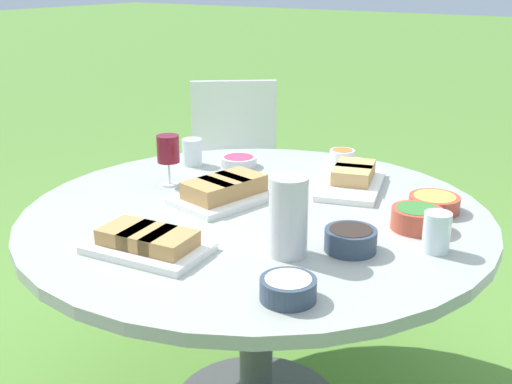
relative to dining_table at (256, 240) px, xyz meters
name	(u,v)px	position (x,y,z in m)	size (l,w,h in m)	color
dining_table	(256,240)	(0.00, 0.00, 0.00)	(1.43, 1.43, 0.73)	#4C4C51
chair_near_left	(235,156)	(0.82, -1.03, -0.10)	(0.61, 0.60, 0.89)	silver
water_pitcher	(288,216)	(-0.25, 0.22, 0.21)	(0.11, 0.10, 0.21)	silver
wine_glass	(168,150)	(0.38, -0.04, 0.22)	(0.08, 0.08, 0.17)	silver
platter_bread_main	(353,178)	(-0.14, -0.38, 0.13)	(0.29, 0.39, 0.07)	white
platter_charcuterie	(148,242)	(0.06, 0.41, 0.13)	(0.33, 0.23, 0.06)	white
platter_sandwich_side	(225,191)	(0.13, -0.02, 0.13)	(0.27, 0.35, 0.07)	white
bowl_fries	(434,203)	(-0.45, -0.30, 0.13)	(0.15, 0.15, 0.05)	#B74733
bowl_salad	(417,217)	(-0.46, -0.14, 0.13)	(0.14, 0.14, 0.06)	#B74733
bowl_olives	(351,239)	(-0.37, 0.10, 0.13)	(0.14, 0.14, 0.06)	#334256
bowl_dip_red	(239,161)	(0.31, -0.35, 0.12)	(0.13, 0.13, 0.04)	silver
bowl_dip_cream	(288,288)	(-0.37, 0.42, 0.13)	(0.13, 0.13, 0.05)	#334256
bowl_roasted_veg	(341,157)	(0.00, -0.58, 0.13)	(0.09, 0.09, 0.06)	white
cup_water_near	(192,152)	(0.47, -0.27, 0.15)	(0.07, 0.07, 0.10)	silver
cup_water_far	(437,232)	(-0.56, -0.02, 0.15)	(0.07, 0.07, 0.11)	silver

